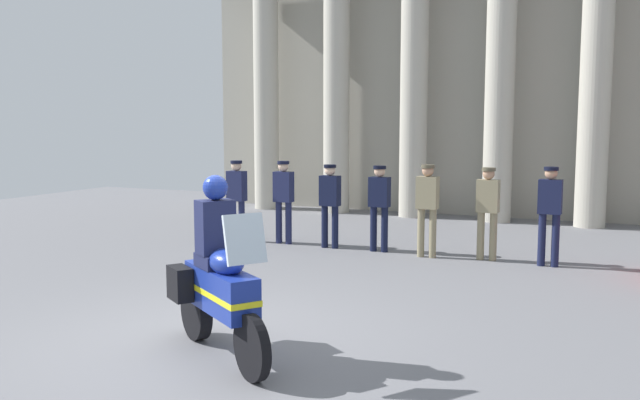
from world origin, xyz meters
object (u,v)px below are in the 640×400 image
officer_in_row_6 (550,208)px  motorcycle_with_rider (218,282)px  officer_in_row_4 (427,203)px  officer_in_row_1 (284,195)px  officer_in_row_2 (330,199)px  officer_in_row_0 (237,194)px  officer_in_row_5 (488,206)px  briefcase_on_ground (221,231)px  officer_in_row_3 (379,201)px

officer_in_row_6 → motorcycle_with_rider: motorcycle_with_rider is taller
officer_in_row_4 → officer_in_row_6: size_ratio=0.99×
officer_in_row_1 → officer_in_row_2: size_ratio=1.03×
officer_in_row_0 → officer_in_row_2: size_ratio=1.02×
officer_in_row_5 → briefcase_on_ground: size_ratio=4.59×
officer_in_row_4 → officer_in_row_5: size_ratio=1.02×
officer_in_row_0 → briefcase_on_ground: (-0.39, -0.03, -0.80)m
officer_in_row_1 → officer_in_row_5: bearing=-177.9°
officer_in_row_0 → officer_in_row_5: (5.09, 0.12, -0.01)m
officer_in_row_2 → motorcycle_with_rider: size_ratio=0.86×
officer_in_row_1 → officer_in_row_3: 2.05m
officer_in_row_3 → officer_in_row_4: officer_in_row_4 is taller
officer_in_row_0 → officer_in_row_4: (4.04, -0.06, 0.01)m
officer_in_row_2 → officer_in_row_4: (1.97, -0.13, 0.04)m
officer_in_row_2 → officer_in_row_6: 4.07m
officer_in_row_4 → motorcycle_with_rider: (-0.58, -6.02, -0.20)m
officer_in_row_0 → officer_in_row_6: bearing=-177.6°
motorcycle_with_rider → officer_in_row_5: bearing=109.9°
officer_in_row_2 → officer_in_row_1: bearing=-0.9°
officer_in_row_6 → officer_in_row_1: bearing=1.0°
motorcycle_with_rider → briefcase_on_ground: 7.20m
officer_in_row_2 → motorcycle_with_rider: 6.31m
officer_in_row_0 → officer_in_row_4: officer_in_row_4 is taller
officer_in_row_1 → officer_in_row_4: 3.03m
officer_in_row_4 → officer_in_row_5: officer_in_row_4 is taller
officer_in_row_3 → briefcase_on_ground: 3.54m
briefcase_on_ground → officer_in_row_5: bearing=1.5°
motorcycle_with_rider → briefcase_on_ground: size_ratio=5.28×
officer_in_row_2 → motorcycle_with_rider: bearing=105.0°
officer_in_row_3 → officer_in_row_4: size_ratio=0.97×
officer_in_row_0 → officer_in_row_5: bearing=-176.5°
motorcycle_with_rider → officer_in_row_4: bearing=119.1°
officer_in_row_1 → officer_in_row_6: 5.12m
officer_in_row_3 → officer_in_row_2: bearing=4.0°
motorcycle_with_rider → briefcase_on_ground: bearing=157.0°
motorcycle_with_rider → officer_in_row_6: bearing=100.9°
officer_in_row_0 → briefcase_on_ground: bearing=6.2°
officer_in_row_2 → briefcase_on_ground: 2.58m
officer_in_row_2 → officer_in_row_5: officer_in_row_5 is taller
briefcase_on_ground → officer_in_row_6: bearing=0.4°
officer_in_row_6 → briefcase_on_ground: 6.58m
officer_in_row_1 → briefcase_on_ground: officer_in_row_1 is taller
officer_in_row_4 → officer_in_row_0: bearing=1.3°
officer_in_row_1 → officer_in_row_6: officer_in_row_6 is taller
officer_in_row_3 → briefcase_on_ground: officer_in_row_3 is taller
officer_in_row_2 → officer_in_row_4: size_ratio=0.97×
officer_in_row_3 → motorcycle_with_rider: (0.40, -6.18, -0.17)m
briefcase_on_ground → officer_in_row_1: bearing=6.1°
officer_in_row_1 → briefcase_on_ground: size_ratio=4.65×
officer_in_row_3 → officer_in_row_1: bearing=1.5°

